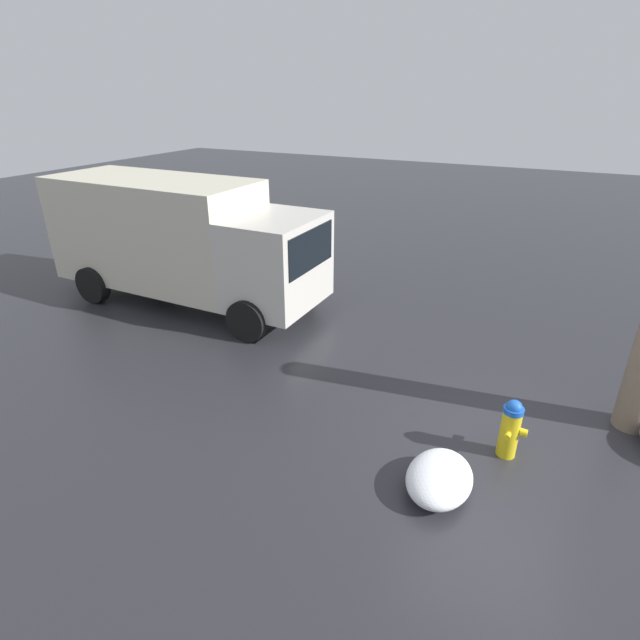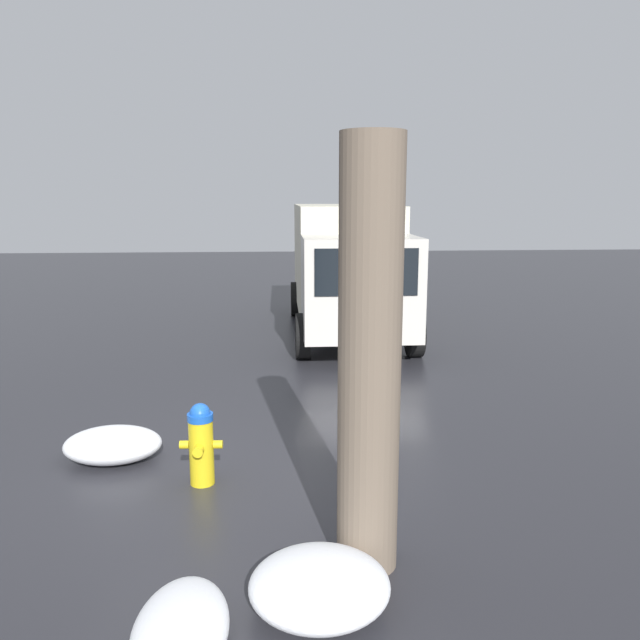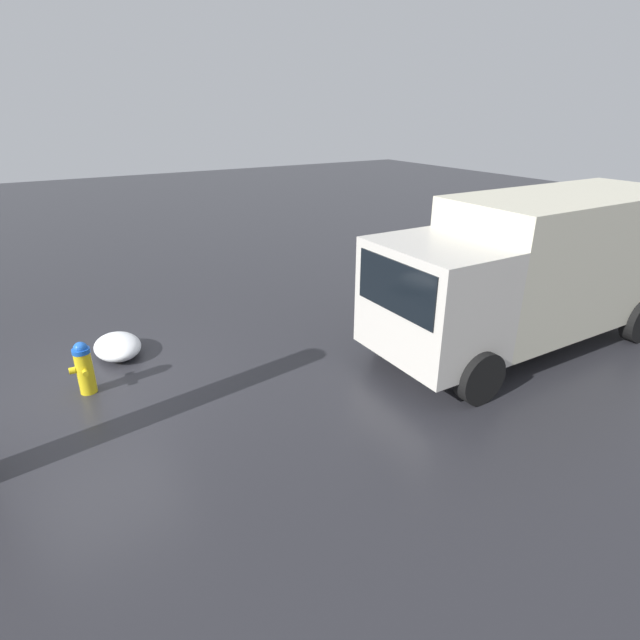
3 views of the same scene
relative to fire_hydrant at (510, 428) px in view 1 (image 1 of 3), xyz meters
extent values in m
plane|color=#28282D|center=(0.00, 0.00, -0.48)|extent=(60.00, 60.00, 0.00)
cylinder|color=yellow|center=(0.00, 0.00, -0.11)|extent=(0.27, 0.27, 0.73)
cylinder|color=blue|center=(0.00, 0.00, 0.30)|extent=(0.28, 0.28, 0.08)
sphere|color=blue|center=(0.00, 0.00, 0.34)|extent=(0.23, 0.23, 0.23)
cylinder|color=yellow|center=(-0.18, 0.01, -0.02)|extent=(0.11, 0.12, 0.11)
cylinder|color=yellow|center=(-0.01, -0.18, -0.02)|extent=(0.09, 0.10, 0.09)
cylinder|color=yellow|center=(0.01, 0.18, -0.02)|extent=(0.09, 0.10, 0.09)
cube|color=beige|center=(5.31, -2.47, 0.94)|extent=(1.69, 2.23, 1.94)
cube|color=black|center=(4.46, -2.46, 1.33)|extent=(0.04, 1.87, 0.85)
cube|color=beige|center=(8.70, -2.49, 1.22)|extent=(5.10, 2.25, 2.49)
cylinder|color=black|center=(5.39, -3.58, -0.03)|extent=(0.90, 0.29, 0.90)
cylinder|color=black|center=(5.40, -1.36, -0.03)|extent=(0.90, 0.29, 0.90)
cylinder|color=black|center=(9.96, -3.61, -0.03)|extent=(0.90, 0.29, 0.90)
cylinder|color=black|center=(9.97, -1.39, -0.03)|extent=(0.90, 0.29, 0.90)
ellipsoid|color=white|center=(0.70, 1.14, -0.28)|extent=(0.85, 1.16, 0.40)
camera|label=1|loc=(-0.16, 6.36, 4.39)|focal=28.00mm
camera|label=2|loc=(-6.53, -0.84, 2.65)|focal=35.00mm
camera|label=3|loc=(-0.40, -8.25, 3.95)|focal=28.00mm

